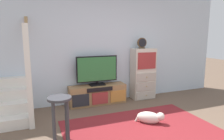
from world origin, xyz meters
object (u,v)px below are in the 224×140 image
at_px(desk_clock, 142,43).
at_px(television, 97,70).
at_px(dog, 150,117).
at_px(media_console, 98,95).
at_px(side_cabinet, 143,74).
at_px(bar_stool_near, 60,110).

bearing_deg(desk_clock, television, 178.57).
bearing_deg(desk_clock, dog, -112.61).
bearing_deg(media_console, dog, -67.30).
relative_size(media_console, dog, 2.82).
bearing_deg(side_cabinet, media_console, -179.52).
bearing_deg(bar_stool_near, media_console, 56.14).
xyz_separation_m(side_cabinet, desk_clock, (-0.06, -0.01, 0.77)).
bearing_deg(television, side_cabinet, -0.65).
relative_size(desk_clock, bar_stool_near, 0.35).
distance_m(television, dog, 1.67).
relative_size(desk_clock, dog, 0.55).
height_order(television, bar_stool_near, television).
bearing_deg(side_cabinet, television, 179.35).
height_order(media_console, television, television).
bearing_deg(dog, television, 112.35).
bearing_deg(bar_stool_near, dog, 6.23).
height_order(media_console, dog, media_console).
xyz_separation_m(television, desk_clock, (1.15, -0.03, 0.60)).
distance_m(television, side_cabinet, 1.23).
bearing_deg(side_cabinet, desk_clock, -166.63).
bearing_deg(television, desk_clock, -1.43).
distance_m(media_console, desk_clock, 1.65).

